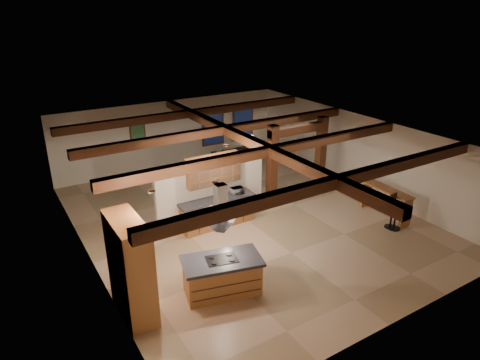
% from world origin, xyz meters
% --- Properties ---
extents(ground, '(12.00, 12.00, 0.00)m').
position_xyz_m(ground, '(0.00, 0.00, 0.00)').
color(ground, tan).
rests_on(ground, ground).
extents(room_walls, '(12.00, 12.00, 12.00)m').
position_xyz_m(room_walls, '(0.00, 0.00, 1.78)').
color(room_walls, beige).
rests_on(room_walls, ground).
extents(ceiling_beams, '(10.00, 12.00, 0.28)m').
position_xyz_m(ceiling_beams, '(0.00, 0.00, 2.76)').
color(ceiling_beams, '#3D190F').
rests_on(ceiling_beams, room_walls).
extents(timber_posts, '(2.50, 0.30, 2.90)m').
position_xyz_m(timber_posts, '(2.50, 0.50, 1.76)').
color(timber_posts, '#3D190F').
rests_on(timber_posts, ground).
extents(partition_wall, '(3.80, 0.18, 2.20)m').
position_xyz_m(partition_wall, '(-1.00, 0.50, 1.10)').
color(partition_wall, beige).
rests_on(partition_wall, ground).
extents(pantry_cabinet, '(0.67, 1.60, 2.40)m').
position_xyz_m(pantry_cabinet, '(-4.67, -2.60, 1.20)').
color(pantry_cabinet, '#985C31').
rests_on(pantry_cabinet, ground).
extents(back_counter, '(2.50, 0.66, 0.94)m').
position_xyz_m(back_counter, '(-1.00, 0.11, 0.48)').
color(back_counter, '#985C31').
rests_on(back_counter, ground).
extents(upper_display_cabinet, '(1.80, 0.36, 0.95)m').
position_xyz_m(upper_display_cabinet, '(-1.00, 0.31, 1.85)').
color(upper_display_cabinet, '#985C31').
rests_on(upper_display_cabinet, partition_wall).
extents(range_hood, '(1.10, 1.10, 1.40)m').
position_xyz_m(range_hood, '(-2.58, -3.00, 1.78)').
color(range_hood, silver).
rests_on(range_hood, room_walls).
extents(back_windows, '(2.70, 0.07, 1.70)m').
position_xyz_m(back_windows, '(2.80, 5.93, 1.50)').
color(back_windows, '#3D190F').
rests_on(back_windows, room_walls).
extents(framed_art, '(0.65, 0.05, 0.85)m').
position_xyz_m(framed_art, '(-1.50, 5.94, 1.70)').
color(framed_art, '#3D190F').
rests_on(framed_art, room_walls).
extents(recessed_cans, '(3.16, 2.46, 0.03)m').
position_xyz_m(recessed_cans, '(-2.53, -1.93, 2.87)').
color(recessed_cans, silver).
rests_on(recessed_cans, room_walls).
extents(kitchen_island, '(2.11, 1.46, 0.95)m').
position_xyz_m(kitchen_island, '(-2.58, -3.00, 0.48)').
color(kitchen_island, '#985C31').
rests_on(kitchen_island, ground).
extents(dining_table, '(2.23, 1.54, 0.72)m').
position_xyz_m(dining_table, '(0.47, 2.36, 0.36)').
color(dining_table, '#421A10').
rests_on(dining_table, ground).
extents(sofa, '(2.05, 0.87, 0.59)m').
position_xyz_m(sofa, '(2.77, 5.34, 0.30)').
color(sofa, black).
rests_on(sofa, ground).
extents(microwave, '(0.41, 0.29, 0.22)m').
position_xyz_m(microwave, '(-0.26, 0.11, 1.05)').
color(microwave, '#ACACB0').
rests_on(microwave, back_counter).
extents(bar_counter, '(0.56, 1.93, 1.00)m').
position_xyz_m(bar_counter, '(4.10, -2.26, 0.68)').
color(bar_counter, '#985C31').
rests_on(bar_counter, ground).
extents(side_table, '(0.58, 0.58, 0.56)m').
position_xyz_m(side_table, '(3.78, 5.50, 0.28)').
color(side_table, '#3D190F').
rests_on(side_table, ground).
extents(table_lamp, '(0.31, 0.31, 0.36)m').
position_xyz_m(table_lamp, '(3.78, 5.50, 0.81)').
color(table_lamp, black).
rests_on(table_lamp, side_table).
extents(bar_stool_a, '(0.37, 0.37, 1.05)m').
position_xyz_m(bar_stool_a, '(3.64, -2.89, 0.53)').
color(bar_stool_a, black).
rests_on(bar_stool_a, ground).
extents(bar_stool_b, '(0.40, 0.41, 1.16)m').
position_xyz_m(bar_stool_b, '(3.66, -3.01, 0.59)').
color(bar_stool_b, black).
rests_on(bar_stool_b, ground).
extents(dining_chairs, '(2.35, 2.35, 1.31)m').
position_xyz_m(dining_chairs, '(0.47, 2.36, 0.66)').
color(dining_chairs, '#3D190F').
rests_on(dining_chairs, ground).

